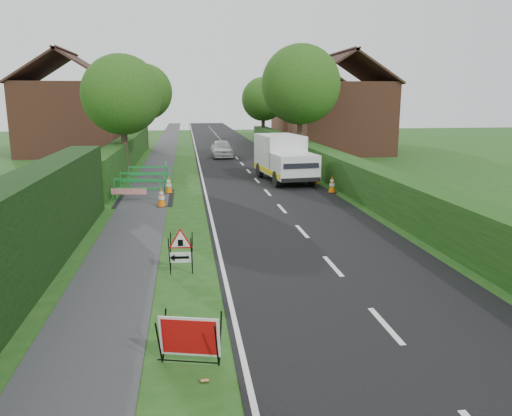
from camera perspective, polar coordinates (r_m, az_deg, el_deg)
ground at (r=11.79m, az=-1.66°, el=-8.86°), size 120.00×120.00×0.00m
road_surface at (r=46.27m, az=-3.42°, el=7.07°), size 6.00×90.00×0.02m
footpath at (r=46.15m, az=-10.29°, el=6.88°), size 2.00×90.00×0.02m
hedge_west_near at (r=12.33m, az=-25.76°, el=-9.17°), size 1.10×18.00×2.50m
hedge_west_far at (r=33.41m, az=-14.53°, el=4.64°), size 1.00×24.00×1.80m
hedge_east at (r=28.32m, az=7.86°, el=3.59°), size 1.20×50.00×1.50m
house_west at (r=41.88m, az=-20.45°, el=9.74°), size 7.50×7.40×7.88m
house_east_a at (r=40.81m, az=9.53°, el=10.28°), size 7.50×7.40×7.88m
house_east_b at (r=54.56m, az=6.09°, el=10.87°), size 7.50×7.40×7.88m
tree_nw at (r=29.12m, az=-15.09°, el=12.39°), size 4.40×4.40×6.70m
tree_ne at (r=33.80m, az=5.13°, el=13.87°), size 5.20×5.20×7.79m
tree_fw at (r=45.05m, az=-12.67°, el=12.80°), size 4.80×4.80×7.24m
tree_fe at (r=49.51m, az=0.83°, el=12.32°), size 4.20×4.20×6.33m
red_rect_sign at (r=8.41m, az=-7.61°, el=-14.48°), size 1.09×0.82×0.84m
triangle_sign at (r=12.41m, az=-8.75°, el=-4.52°), size 0.73×0.73×1.00m
works_van at (r=26.41m, az=3.17°, el=5.81°), size 2.60×5.40×2.37m
traffic_cone_0 at (r=23.35m, az=8.69°, el=2.68°), size 0.38×0.38×0.79m
traffic_cone_1 at (r=25.42m, az=6.79°, el=3.52°), size 0.38×0.38×0.79m
traffic_cone_2 at (r=28.46m, az=5.39°, el=4.49°), size 0.38×0.38×0.79m
traffic_cone_3 at (r=20.40m, az=-10.76°, el=1.21°), size 0.38×0.38×0.79m
traffic_cone_4 at (r=23.31m, az=-9.95°, el=2.62°), size 0.38×0.38×0.79m
ped_barrier_0 at (r=21.74m, az=-13.44°, el=2.41°), size 2.08×0.86×1.00m
ped_barrier_1 at (r=23.61m, az=-12.86°, el=3.20°), size 2.08×0.55×1.00m
ped_barrier_2 at (r=25.69m, az=-12.06°, el=3.96°), size 2.07×0.42×1.00m
ped_barrier_3 at (r=26.77m, az=-10.27°, el=4.37°), size 0.46×2.08×1.00m
redwhite_plank at (r=21.77m, az=-14.27°, el=0.69°), size 1.49×0.27×0.25m
litter_can at (r=8.16m, az=-5.88°, el=-19.24°), size 0.12×0.07×0.07m
hatchback_car at (r=37.43m, az=-3.93°, el=6.80°), size 1.53×3.79×1.29m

